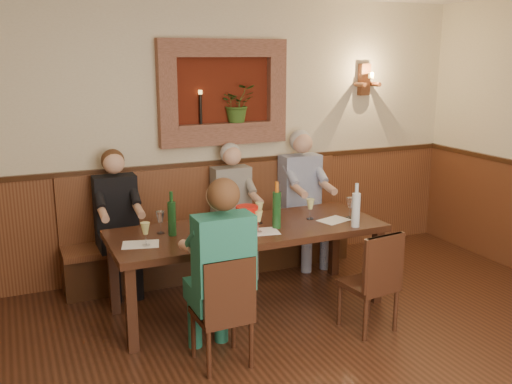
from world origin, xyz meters
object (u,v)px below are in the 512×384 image
person_bench_mid (234,221)px  wine_bottle_green_a (277,209)px  chair_near_left (223,332)px  person_chair_front (220,287)px  person_bench_left (119,235)px  person_bench_right (303,209)px  dining_table (248,236)px  bench (213,242)px  wine_bottle_green_b (172,218)px  chair_near_right (369,301)px  water_bottle (356,209)px  spittoon_bucket (247,219)px

person_bench_mid → wine_bottle_green_a: size_ratio=3.29×
chair_near_left → person_chair_front: person_chair_front is taller
person_bench_left → person_bench_right: 1.98m
chair_near_left → person_bench_mid: bearing=64.0°
dining_table → person_bench_right: (1.01, 0.84, -0.08)m
bench → wine_bottle_green_b: size_ratio=7.95×
chair_near_left → bench: bearing=71.1°
person_bench_right → person_chair_front: bearing=-134.0°
chair_near_right → water_bottle: water_bottle is taller
chair_near_right → dining_table: bearing=126.5°
spittoon_bucket → wine_bottle_green_a: (0.27, -0.02, 0.06)m
bench → spittoon_bucket: bearing=-92.4°
chair_near_left → spittoon_bucket: size_ratio=3.95×
chair_near_right → person_bench_left: person_bench_left is taller
person_bench_left → wine_bottle_green_b: (0.31, -0.78, 0.34)m
person_bench_mid → person_chair_front: person_chair_front is taller
person_bench_left → bench: bearing=6.1°
chair_near_left → chair_near_right: size_ratio=1.01×
bench → person_bench_mid: person_bench_mid is taller
bench → person_bench_left: bearing=-173.9°
water_bottle → dining_table: bearing=157.9°
person_bench_mid → water_bottle: bearing=-60.7°
chair_near_left → person_bench_mid: size_ratio=0.64×
wine_bottle_green_a → person_chair_front: bearing=-139.3°
bench → water_bottle: size_ratio=7.67×
bench → dining_table: bearing=-90.0°
person_bench_left → spittoon_bucket: bearing=-44.8°
chair_near_left → wine_bottle_green_a: bearing=40.9°
chair_near_right → person_bench_right: 1.69m
chair_near_left → spittoon_bucket: 1.08m
person_bench_mid → person_chair_front: size_ratio=0.96×
chair_near_left → wine_bottle_green_b: wine_bottle_green_b is taller
person_chair_front → wine_bottle_green_a: bearing=40.7°
bench → wine_bottle_green_a: bearing=-77.8°
bench → chair_near_right: bench is taller
person_bench_left → person_bench_mid: (1.18, 0.00, -0.01)m
wine_bottle_green_b → person_chair_front: bearing=-82.3°
person_bench_mid → water_bottle: size_ratio=3.46×
person_bench_right → wine_bottle_green_b: (-1.67, -0.78, 0.30)m
dining_table → spittoon_bucket: 0.21m
wine_bottle_green_a → water_bottle: 0.70m
chair_near_right → bench: bearing=106.5°
chair_near_right → person_bench_right: person_bench_right is taller
person_bench_mid → spittoon_bucket: (-0.25, -0.92, 0.30)m
spittoon_bucket → water_bottle: water_bottle is taller
wine_bottle_green_a → bench: bearing=102.2°
person_bench_left → person_chair_front: size_ratio=0.97×
chair_near_right → person_bench_mid: person_bench_mid is taller
spittoon_bucket → person_bench_mid: bearing=74.9°
chair_near_right → person_bench_mid: (-0.54, 1.63, 0.31)m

